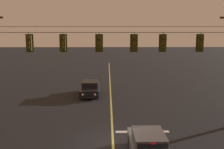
# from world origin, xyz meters

# --- Properties ---
(ground_plane) EXTENTS (180.00, 180.00, 0.00)m
(ground_plane) POSITION_xyz_m (0.00, 0.00, 0.00)
(ground_plane) COLOR black
(lane_centre_stripe) EXTENTS (0.14, 60.00, 0.01)m
(lane_centre_stripe) POSITION_xyz_m (0.00, 8.38, 0.00)
(lane_centre_stripe) COLOR #D1C64C
(lane_centre_stripe) RESTS_ON ground
(stop_bar_paint) EXTENTS (3.40, 0.36, 0.01)m
(stop_bar_paint) POSITION_xyz_m (1.90, 1.78, 0.00)
(stop_bar_paint) COLOR silver
(stop_bar_paint) RESTS_ON ground
(signal_span_assembly) EXTENTS (16.92, 0.32, 7.62)m
(signal_span_assembly) POSITION_xyz_m (0.00, 2.38, 3.96)
(signal_span_assembly) COLOR #2D2116
(signal_span_assembly) RESTS_ON ground
(traffic_light_leftmost) EXTENTS (0.48, 0.41, 1.22)m
(traffic_light_leftmost) POSITION_xyz_m (-5.15, 2.36, 5.57)
(traffic_light_leftmost) COLOR black
(traffic_light_left_inner) EXTENTS (0.48, 0.41, 1.22)m
(traffic_light_left_inner) POSITION_xyz_m (-3.06, 2.36, 5.57)
(traffic_light_left_inner) COLOR black
(traffic_light_centre) EXTENTS (0.48, 0.41, 1.22)m
(traffic_light_centre) POSITION_xyz_m (-0.82, 2.36, 5.57)
(traffic_light_centre) COLOR black
(traffic_light_right_inner) EXTENTS (0.48, 0.41, 1.22)m
(traffic_light_right_inner) POSITION_xyz_m (1.36, 2.36, 5.57)
(traffic_light_right_inner) COLOR black
(traffic_light_rightmost) EXTENTS (0.48, 0.41, 1.22)m
(traffic_light_rightmost) POSITION_xyz_m (3.18, 2.36, 5.57)
(traffic_light_rightmost) COLOR black
(traffic_light_far_right) EXTENTS (0.48, 0.41, 1.22)m
(traffic_light_far_right) POSITION_xyz_m (5.52, 2.36, 5.57)
(traffic_light_far_right) COLOR black
(car_waiting_near_lane) EXTENTS (1.80, 4.33, 1.39)m
(car_waiting_near_lane) POSITION_xyz_m (1.73, -1.88, 0.65)
(car_waiting_near_lane) COLOR #4C4C51
(car_waiting_near_lane) RESTS_ON ground
(car_oncoming_lead) EXTENTS (1.80, 4.42, 1.39)m
(car_oncoming_lead) POSITION_xyz_m (-2.01, 11.72, 0.65)
(car_oncoming_lead) COLOR black
(car_oncoming_lead) RESTS_ON ground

